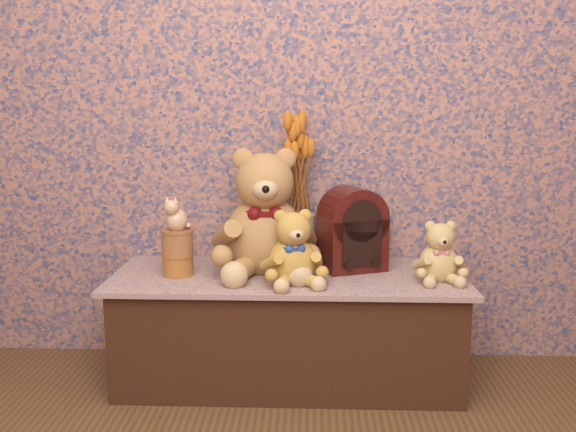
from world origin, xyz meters
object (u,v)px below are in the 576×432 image
at_px(teddy_large, 265,206).
at_px(cathedral_radio, 352,228).
at_px(teddy_small, 439,248).
at_px(biscuit_tin_lower, 178,265).
at_px(ceramic_vase, 300,239).
at_px(cat_figurine, 176,213).
at_px(teddy_medium, 292,243).

distance_m(teddy_large, cathedral_radio, 0.36).
height_order(teddy_small, biscuit_tin_lower, teddy_small).
height_order(teddy_small, ceramic_vase, teddy_small).
relative_size(cathedral_radio, ceramic_vase, 1.61).
bearing_deg(teddy_large, cat_figurine, -171.02).
bearing_deg(cat_figurine, ceramic_vase, 43.17).
relative_size(teddy_large, teddy_small, 2.14).
xyz_separation_m(teddy_large, cat_figurine, (-0.33, -0.09, -0.01)).
xyz_separation_m(biscuit_tin_lower, cat_figurine, (0.00, 0.00, 0.21)).
xyz_separation_m(ceramic_vase, cat_figurine, (-0.47, -0.20, 0.14)).
height_order(teddy_medium, teddy_small, teddy_medium).
bearing_deg(teddy_medium, ceramic_vase, 70.10).
bearing_deg(cat_figurine, teddy_small, 18.43).
relative_size(teddy_medium, biscuit_tin_lower, 2.53).
distance_m(teddy_large, teddy_medium, 0.23).
distance_m(teddy_small, ceramic_vase, 0.57).
relative_size(cathedral_radio, cat_figurine, 2.45).
relative_size(teddy_small, cat_figurine, 1.80).
height_order(cathedral_radio, cat_figurine, cathedral_radio).
bearing_deg(biscuit_tin_lower, cat_figurine, 0.00).
bearing_deg(teddy_small, teddy_large, 167.05).
height_order(teddy_small, cathedral_radio, cathedral_radio).
bearing_deg(teddy_large, teddy_small, -15.62).
distance_m(cathedral_radio, cat_figurine, 0.70).
height_order(teddy_medium, cathedral_radio, cathedral_radio).
bearing_deg(teddy_medium, teddy_large, 109.50).
height_order(teddy_large, cat_figurine, teddy_large).
xyz_separation_m(teddy_medium, cathedral_radio, (0.23, 0.20, 0.02)).
height_order(teddy_large, biscuit_tin_lower, teddy_large).
bearing_deg(cat_figurine, teddy_large, 34.80).
distance_m(cathedral_radio, ceramic_vase, 0.23).
bearing_deg(cathedral_radio, cat_figurine, 168.46).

